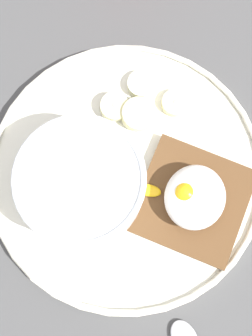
{
  "coord_description": "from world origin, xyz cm",
  "views": [
    {
      "loc": [
        9.69,
        3.18,
        49.52
      ],
      "look_at": [
        0.0,
        0.0,
        5.0
      ],
      "focal_mm": 50.0,
      "sensor_mm": 36.0,
      "label": 1
    }
  ],
  "objects_px": {
    "oatmeal_bowl": "(82,184)",
    "banana_slice_right": "(142,85)",
    "banana_slice_front": "(175,103)",
    "banana_slice_back": "(138,114)",
    "poached_egg": "(194,197)",
    "toast_slice": "(192,201)",
    "banana_slice_left": "(114,107)"
  },
  "relations": [
    {
      "from": "oatmeal_bowl",
      "to": "banana_slice_right",
      "type": "height_order",
      "value": "oatmeal_bowl"
    },
    {
      "from": "banana_slice_front",
      "to": "banana_slice_back",
      "type": "distance_m",
      "value": 0.04
    },
    {
      "from": "poached_egg",
      "to": "banana_slice_back",
      "type": "height_order",
      "value": "poached_egg"
    },
    {
      "from": "toast_slice",
      "to": "poached_egg",
      "type": "distance_m",
      "value": 0.02
    },
    {
      "from": "oatmeal_bowl",
      "to": "poached_egg",
      "type": "xyz_separation_m",
      "value": [
        -0.02,
        0.1,
        -0.0
      ]
    },
    {
      "from": "banana_slice_back",
      "to": "oatmeal_bowl",
      "type": "bearing_deg",
      "value": -17.19
    },
    {
      "from": "toast_slice",
      "to": "poached_egg",
      "type": "relative_size",
      "value": 1.32
    },
    {
      "from": "toast_slice",
      "to": "banana_slice_left",
      "type": "distance_m",
      "value": 0.13
    },
    {
      "from": "poached_egg",
      "to": "banana_slice_left",
      "type": "height_order",
      "value": "poached_egg"
    },
    {
      "from": "poached_egg",
      "to": "banana_slice_back",
      "type": "relative_size",
      "value": 1.89
    },
    {
      "from": "toast_slice",
      "to": "poached_egg",
      "type": "height_order",
      "value": "poached_egg"
    },
    {
      "from": "oatmeal_bowl",
      "to": "banana_slice_front",
      "type": "bearing_deg",
      "value": 152.39
    },
    {
      "from": "oatmeal_bowl",
      "to": "banana_slice_left",
      "type": "height_order",
      "value": "oatmeal_bowl"
    },
    {
      "from": "poached_egg",
      "to": "banana_slice_front",
      "type": "xyz_separation_m",
      "value": [
        -0.09,
        -0.04,
        -0.02
      ]
    },
    {
      "from": "banana_slice_back",
      "to": "banana_slice_right",
      "type": "bearing_deg",
      "value": -168.94
    },
    {
      "from": "oatmeal_bowl",
      "to": "banana_slice_back",
      "type": "bearing_deg",
      "value": 162.81
    },
    {
      "from": "banana_slice_back",
      "to": "banana_slice_right",
      "type": "xyz_separation_m",
      "value": [
        -0.03,
        -0.01,
        -0.0
      ]
    },
    {
      "from": "poached_egg",
      "to": "banana_slice_front",
      "type": "relative_size",
      "value": 2.64
    },
    {
      "from": "toast_slice",
      "to": "banana_slice_back",
      "type": "xyz_separation_m",
      "value": [
        -0.07,
        -0.08,
        0.0
      ]
    },
    {
      "from": "toast_slice",
      "to": "banana_slice_left",
      "type": "xyz_separation_m",
      "value": [
        -0.07,
        -0.1,
        0.0
      ]
    },
    {
      "from": "oatmeal_bowl",
      "to": "banana_slice_back",
      "type": "relative_size",
      "value": 2.74
    },
    {
      "from": "toast_slice",
      "to": "poached_egg",
      "type": "xyz_separation_m",
      "value": [
        0.0,
        -0.0,
        0.02
      ]
    },
    {
      "from": "toast_slice",
      "to": "banana_slice_back",
      "type": "distance_m",
      "value": 0.1
    },
    {
      "from": "banana_slice_front",
      "to": "banana_slice_right",
      "type": "height_order",
      "value": "banana_slice_right"
    },
    {
      "from": "poached_egg",
      "to": "banana_slice_front",
      "type": "bearing_deg",
      "value": -154.6
    },
    {
      "from": "toast_slice",
      "to": "oatmeal_bowl",
      "type": "bearing_deg",
      "value": -78.49
    },
    {
      "from": "toast_slice",
      "to": "banana_slice_front",
      "type": "relative_size",
      "value": 3.48
    },
    {
      "from": "oatmeal_bowl",
      "to": "toast_slice",
      "type": "height_order",
      "value": "oatmeal_bowl"
    },
    {
      "from": "toast_slice",
      "to": "banana_slice_back",
      "type": "relative_size",
      "value": 2.5
    },
    {
      "from": "banana_slice_front",
      "to": "banana_slice_left",
      "type": "bearing_deg",
      "value": -67.3
    },
    {
      "from": "oatmeal_bowl",
      "to": "poached_egg",
      "type": "distance_m",
      "value": 0.11
    },
    {
      "from": "banana_slice_right",
      "to": "oatmeal_bowl",
      "type": "bearing_deg",
      "value": -9.85
    }
  ]
}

